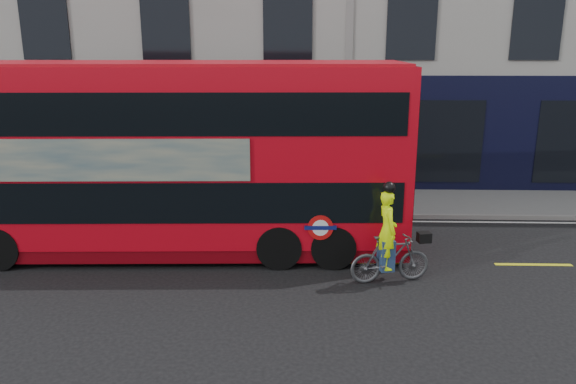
{
  "coord_description": "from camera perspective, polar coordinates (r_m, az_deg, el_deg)",
  "views": [
    {
      "loc": [
        -1.44,
        -11.0,
        5.13
      ],
      "look_at": [
        -1.83,
        2.46,
        1.48
      ],
      "focal_mm": 35.0,
      "sensor_mm": 36.0,
      "label": 1
    }
  ],
  "objects": [
    {
      "name": "ground",
      "position": [
        12.22,
        8.4,
        -9.82
      ],
      "size": [
        120.0,
        120.0,
        0.0
      ],
      "primitive_type": "plane",
      "color": "black",
      "rests_on": "ground"
    },
    {
      "name": "pavement",
      "position": [
        18.27,
        6.12,
        -1.02
      ],
      "size": [
        60.0,
        3.0,
        0.12
      ],
      "primitive_type": "cube",
      "color": "slate",
      "rests_on": "ground"
    },
    {
      "name": "kerb",
      "position": [
        16.84,
        6.5,
        -2.42
      ],
      "size": [
        60.0,
        0.12,
        0.13
      ],
      "primitive_type": "cube",
      "color": "gray",
      "rests_on": "ground"
    },
    {
      "name": "road_edge_line",
      "position": [
        16.57,
        6.58,
        -2.94
      ],
      "size": [
        58.0,
        0.1,
        0.01
      ],
      "primitive_type": "cube",
      "color": "silver",
      "rests_on": "ground"
    },
    {
      "name": "lane_dashes",
      "position": [
        13.58,
        7.69,
        -7.13
      ],
      "size": [
        58.0,
        0.12,
        0.01
      ],
      "primitive_type": null,
      "color": "yellow",
      "rests_on": "ground"
    },
    {
      "name": "bus",
      "position": [
        13.87,
        -12.0,
        3.41
      ],
      "size": [
        11.61,
        3.06,
        4.64
      ],
      "rotation": [
        0.0,
        0.0,
        0.04
      ],
      "color": "red",
      "rests_on": "ground"
    },
    {
      "name": "cyclist",
      "position": [
        12.38,
        10.26,
        -5.74
      ],
      "size": [
        1.85,
        0.85,
        2.27
      ],
      "rotation": [
        0.0,
        0.0,
        0.2
      ],
      "color": "#4E4F53",
      "rests_on": "ground"
    }
  ]
}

